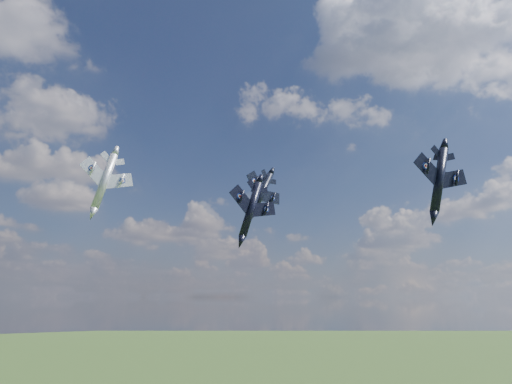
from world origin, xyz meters
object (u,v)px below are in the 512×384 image
jet_lead_navy (251,209)px  jet_left_silver (105,181)px  jet_high_navy (261,194)px  jet_right_navy (439,180)px

jet_lead_navy → jet_left_silver: bearing=160.8°
jet_left_silver → jet_high_navy: bearing=10.4°
jet_lead_navy → jet_high_navy: 18.04m
jet_right_navy → jet_left_silver: jet_left_silver is taller
jet_high_navy → jet_left_silver: (-32.48, -5.11, -2.21)m
jet_lead_navy → jet_right_navy: jet_right_navy is taller
jet_lead_navy → jet_right_navy: (11.69, -28.40, 0.70)m
jet_lead_navy → jet_high_navy: bearing=53.9°
jet_lead_navy → jet_high_navy: (10.40, 13.47, 6.01)m
jet_high_navy → jet_left_silver: jet_high_navy is taller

